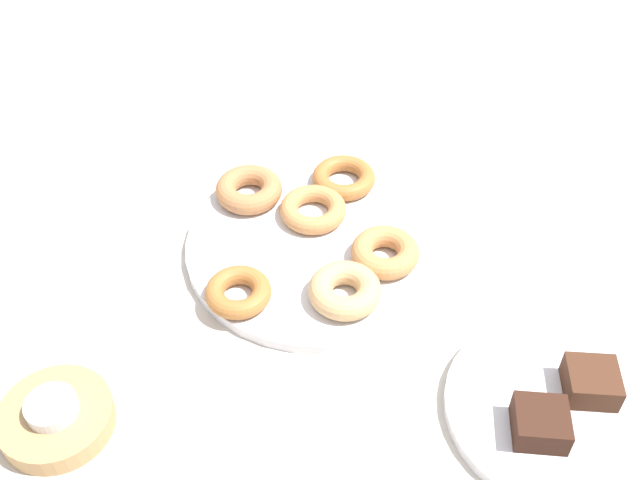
# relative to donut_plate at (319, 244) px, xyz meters

# --- Properties ---
(ground_plane) EXTENTS (2.40, 2.40, 0.00)m
(ground_plane) POSITION_rel_donut_plate_xyz_m (0.00, 0.00, -0.01)
(ground_plane) COLOR beige
(donut_plate) EXTENTS (0.34, 0.34, 0.01)m
(donut_plate) POSITION_rel_donut_plate_xyz_m (0.00, 0.00, 0.00)
(donut_plate) COLOR silver
(donut_plate) RESTS_ON ground_plane
(donut_0) EXTENTS (0.09, 0.09, 0.02)m
(donut_0) POSITION_rel_donut_plate_xyz_m (0.01, -0.05, 0.02)
(donut_0) COLOR #C6844C
(donut_0) RESTS_ON donut_plate
(donut_1) EXTENTS (0.10, 0.10, 0.03)m
(donut_1) POSITION_rel_donut_plate_xyz_m (0.09, -0.09, 0.02)
(donut_1) COLOR #B27547
(donut_1) RESTS_ON donut_plate
(donut_2) EXTENTS (0.12, 0.12, 0.03)m
(donut_2) POSITION_rel_donut_plate_xyz_m (-0.03, 0.10, 0.02)
(donut_2) COLOR tan
(donut_2) RESTS_ON donut_plate
(donut_3) EXTENTS (0.11, 0.11, 0.02)m
(donut_3) POSITION_rel_donut_plate_xyz_m (-0.04, -0.11, 0.02)
(donut_3) COLOR #AD6B33
(donut_3) RESTS_ON donut_plate
(donut_4) EXTENTS (0.09, 0.09, 0.02)m
(donut_4) POSITION_rel_donut_plate_xyz_m (0.10, 0.09, 0.02)
(donut_4) COLOR #AD6B33
(donut_4) RESTS_ON donut_plate
(donut_5) EXTENTS (0.11, 0.11, 0.03)m
(donut_5) POSITION_rel_donut_plate_xyz_m (-0.08, 0.04, 0.02)
(donut_5) COLOR #C6844C
(donut_5) RESTS_ON donut_plate
(cake_plate) EXTENTS (0.23, 0.23, 0.01)m
(cake_plate) POSITION_rel_donut_plate_xyz_m (-0.24, 0.25, -0.00)
(cake_plate) COLOR silver
(cake_plate) RESTS_ON ground_plane
(brownie_near) EXTENTS (0.06, 0.06, 0.03)m
(brownie_near) POSITION_rel_donut_plate_xyz_m (-0.27, 0.23, 0.02)
(brownie_near) COLOR #472819
(brownie_near) RESTS_ON cake_plate
(brownie_far) EXTENTS (0.06, 0.06, 0.03)m
(brownie_far) POSITION_rel_donut_plate_xyz_m (-0.21, 0.28, 0.02)
(brownie_far) COLOR #381E14
(brownie_far) RESTS_ON cake_plate
(candle_holder) EXTENTS (0.12, 0.12, 0.02)m
(candle_holder) POSITION_rel_donut_plate_xyz_m (0.28, 0.25, 0.01)
(candle_holder) COLOR tan
(candle_holder) RESTS_ON ground_plane
(tealight) EXTENTS (0.05, 0.05, 0.01)m
(tealight) POSITION_rel_donut_plate_xyz_m (0.28, 0.25, 0.02)
(tealight) COLOR silver
(tealight) RESTS_ON candle_holder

